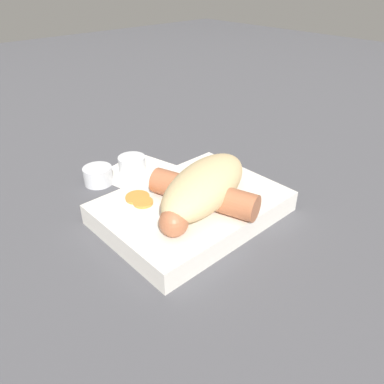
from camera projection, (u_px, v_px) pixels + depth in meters
The scene contains 8 objects.
ground_plane at pixel (192, 216), 0.50m from camera, with size 3.00×3.00×0.00m, color #4C4C51.
food_tray at pixel (192, 208), 0.50m from camera, with size 0.23×0.17×0.03m.
bread_roll at pixel (205, 185), 0.47m from camera, with size 0.18×0.12×0.05m.
sausage at pixel (204, 193), 0.47m from camera, with size 0.17×0.14×0.03m.
pickled_veggies at pixel (140, 199), 0.48m from camera, with size 0.04×0.05×0.00m.
napkin at pixel (141, 172), 0.61m from camera, with size 0.13×0.13×0.00m.
condiment_cup_near at pixel (132, 165), 0.61m from camera, with size 0.04×0.04×0.03m.
condiment_cup_far at pixel (98, 176), 0.57m from camera, with size 0.04×0.04×0.03m.
Camera 1 is at (0.28, 0.30, 0.29)m, focal length 35.00 mm.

